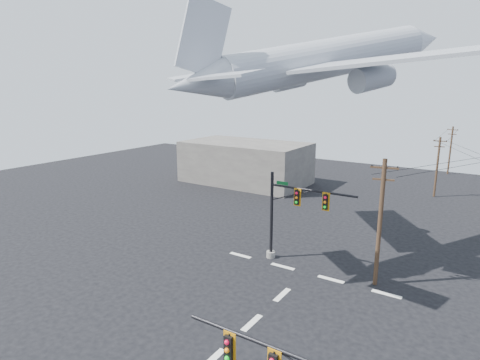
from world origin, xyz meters
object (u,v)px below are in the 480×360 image
Objects in this scene: utility_pole_d at (450,149)px; utility_pole_a at (380,221)px; airliner at (328,60)px; signal_mast_far at (288,216)px; utility_pole_c at (437,166)px.

utility_pole_a is at bearing -80.32° from utility_pole_d.
airliner is at bearing 144.43° from utility_pole_a.
utility_pole_a is 12.57m from airliner.
signal_mast_far is 0.94× the size of utility_pole_d.
utility_pole_a is 1.18× the size of utility_pole_c.
utility_pole_c is at bearing 79.01° from utility_pole_a.
utility_pole_d is 44.37m from airliner.
utility_pole_a is 44.90m from utility_pole_d.
utility_pole_c is at bearing 75.87° from signal_mast_far.
utility_pole_d is at bearing 81.19° from signal_mast_far.
utility_pole_d is (6.96, 44.91, 0.13)m from signal_mast_far.
utility_pole_c is 0.31× the size of airliner.
utility_pole_a is 28.38m from utility_pole_c.
utility_pole_a is at bearing 0.07° from signal_mast_far.
utility_pole_d is 0.31× the size of airliner.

